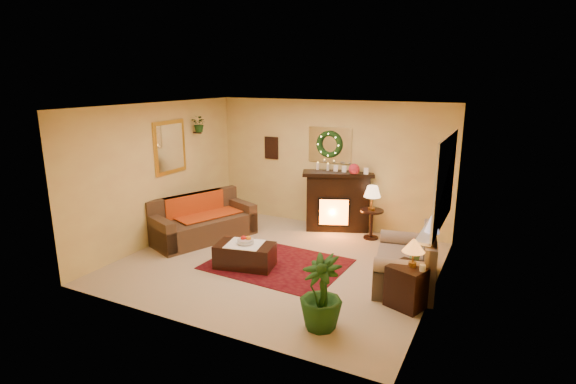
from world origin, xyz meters
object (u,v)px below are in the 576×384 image
at_px(side_table_round, 371,222).
at_px(coffee_table, 245,255).
at_px(loveseat, 405,257).
at_px(fireplace, 338,204).
at_px(end_table_square, 408,287).
at_px(sofa, 203,218).

relative_size(side_table_round, coffee_table, 0.61).
bearing_deg(loveseat, fireplace, 122.79).
relative_size(loveseat, side_table_round, 2.47).
height_order(end_table_square, coffee_table, end_table_square).
height_order(loveseat, coffee_table, loveseat).
distance_m(sofa, fireplace, 2.69).
height_order(sofa, fireplace, fireplace).
bearing_deg(loveseat, sofa, 166.39).
distance_m(sofa, coffee_table, 1.62).
xyz_separation_m(fireplace, end_table_square, (1.99, -2.54, -0.28)).
distance_m(end_table_square, coffee_table, 2.67).
relative_size(sofa, side_table_round, 3.38).
relative_size(sofa, fireplace, 1.57).
bearing_deg(sofa, fireplace, 60.82).
relative_size(sofa, loveseat, 1.37).
xyz_separation_m(sofa, end_table_square, (4.08, -0.86, -0.16)).
distance_m(fireplace, coffee_table, 2.57).
bearing_deg(end_table_square, fireplace, 127.97).
xyz_separation_m(loveseat, side_table_round, (-1.01, 1.67, -0.09)).
xyz_separation_m(sofa, side_table_round, (2.87, 1.49, -0.10)).
bearing_deg(fireplace, sofa, -163.24).
relative_size(loveseat, coffee_table, 1.52).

